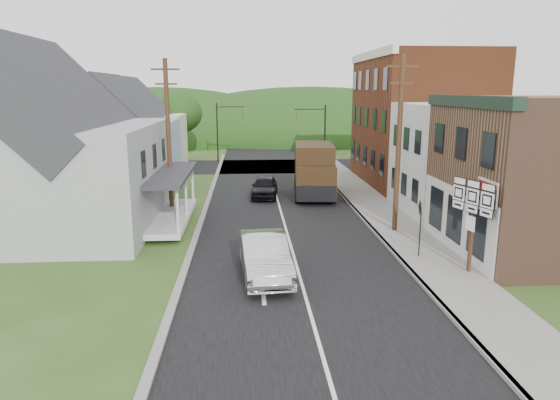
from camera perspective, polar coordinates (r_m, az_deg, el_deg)
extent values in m
plane|color=#2D4719|center=(22.40, 1.59, -6.49)|extent=(120.00, 120.00, 0.00)
cube|color=black|center=(31.99, -0.10, -0.67)|extent=(9.00, 90.00, 0.02)
cube|color=black|center=(48.68, -1.41, 3.88)|extent=(60.00, 9.00, 0.02)
cube|color=slate|center=(31.00, 11.10, -1.19)|extent=(2.80, 55.00, 0.15)
cube|color=slate|center=(30.68, 8.66, -1.24)|extent=(0.20, 55.00, 0.15)
cube|color=slate|center=(30.08, -8.72, -1.55)|extent=(0.30, 55.00, 0.12)
cube|color=brown|center=(25.23, 28.14, 2.39)|extent=(8.00, 8.00, 7.00)
cube|color=silver|center=(31.80, 21.05, 4.37)|extent=(8.00, 7.00, 6.50)
cube|color=brown|center=(40.42, 15.62, 8.80)|extent=(8.00, 12.00, 10.00)
cube|color=#9B9EA0|center=(29.21, -23.76, 2.50)|extent=(10.00, 12.00, 5.50)
cube|color=#90A8C5|center=(39.42, -17.03, 4.97)|extent=(7.00, 8.00, 5.00)
cube|color=beige|center=(48.26, -15.23, 6.37)|extent=(7.00, 8.00, 5.00)
cylinder|color=#472D19|center=(25.89, 13.40, 5.98)|extent=(0.26, 0.26, 9.00)
cube|color=#472D19|center=(25.77, 13.85, 14.63)|extent=(1.60, 0.10, 0.10)
cube|color=#472D19|center=(25.75, 13.76, 12.85)|extent=(1.20, 0.10, 0.10)
cylinder|color=#472D19|center=(29.56, -12.61, 6.79)|extent=(0.26, 0.26, 9.00)
cube|color=#472D19|center=(29.45, -12.98, 14.36)|extent=(1.60, 0.10, 0.10)
cube|color=#472D19|center=(29.43, -12.90, 12.80)|extent=(1.20, 0.10, 0.10)
cylinder|color=black|center=(45.34, 5.14, 7.02)|extent=(0.14, 0.14, 6.00)
cylinder|color=black|center=(44.97, 3.41, 10.32)|extent=(2.80, 0.10, 0.10)
imported|color=olive|center=(44.87, 1.86, 9.44)|extent=(0.16, 0.20, 1.00)
cylinder|color=black|center=(51.85, -7.17, 7.65)|extent=(0.14, 0.14, 6.00)
cylinder|color=black|center=(51.64, -5.68, 10.56)|extent=(2.80, 0.10, 0.10)
imported|color=olive|center=(51.64, -4.31, 9.81)|extent=(0.16, 0.20, 1.00)
cylinder|color=#382616|center=(36.70, -27.89, 2.69)|extent=(0.36, 0.36, 3.92)
ellipsoid|color=#103510|center=(36.39, -28.36, 7.26)|extent=(4.80, 4.80, 4.08)
cylinder|color=#382616|center=(44.72, -26.21, 4.92)|extent=(0.36, 0.36, 4.76)
ellipsoid|color=#103510|center=(44.47, -26.66, 9.47)|extent=(5.80, 5.80, 4.93)
cylinder|color=#382616|center=(53.80, -11.34, 6.57)|extent=(0.36, 0.36, 3.92)
ellipsoid|color=#103510|center=(53.59, -11.47, 9.70)|extent=(4.80, 4.80, 4.08)
ellipsoid|color=#103510|center=(76.46, -2.32, 7.01)|extent=(90.00, 30.00, 16.00)
imported|color=silver|center=(19.86, -1.80, -6.47)|extent=(2.16, 5.17, 1.66)
imported|color=black|center=(34.44, -1.77, 1.51)|extent=(2.07, 4.41, 1.46)
cube|color=black|center=(35.20, 3.89, 3.77)|extent=(3.00, 5.14, 3.26)
cube|color=black|center=(32.41, 4.12, 2.01)|extent=(2.73, 2.01, 2.13)
cube|color=black|center=(32.48, 4.12, 3.64)|extent=(2.47, 1.55, 0.06)
cube|color=black|center=(31.59, 4.19, 0.69)|extent=(2.48, 0.38, 1.01)
cylinder|color=black|center=(32.66, 2.02, 0.50)|extent=(0.40, 1.03, 1.01)
cylinder|color=black|center=(32.78, 6.14, 0.49)|extent=(0.40, 1.03, 1.01)
cylinder|color=black|center=(37.06, 1.91, 1.95)|extent=(0.40, 1.03, 1.01)
cylinder|color=black|center=(37.17, 5.55, 1.93)|extent=(0.40, 1.03, 1.01)
cube|color=#472D19|center=(21.08, 21.11, -2.76)|extent=(0.15, 0.15, 3.79)
cube|color=black|center=(20.77, 21.23, 0.39)|extent=(0.72, 2.07, 0.09)
cube|color=white|center=(20.12, 22.71, 1.31)|extent=(0.21, 0.57, 0.24)
cube|color=white|center=(20.21, 22.59, -0.04)|extent=(0.22, 0.62, 0.59)
cube|color=white|center=(20.31, 22.48, -1.38)|extent=(0.21, 0.57, 0.30)
cube|color=white|center=(20.65, 21.25, 1.70)|extent=(0.21, 0.57, 0.24)
cube|color=white|center=(20.74, 21.14, 0.38)|extent=(0.22, 0.62, 0.59)
cube|color=white|center=(20.84, 21.04, -0.93)|extent=(0.21, 0.57, 0.30)
cube|color=white|center=(21.20, 19.86, 2.07)|extent=(0.21, 0.57, 0.24)
cube|color=white|center=(21.28, 19.76, 0.78)|extent=(0.22, 0.62, 0.59)
cube|color=white|center=(21.38, 19.67, -0.50)|extent=(0.21, 0.57, 0.30)
cube|color=white|center=(20.98, 20.91, -2.51)|extent=(0.17, 0.47, 0.59)
cylinder|color=black|center=(22.57, 15.72, -3.26)|extent=(0.07, 0.07, 2.38)
cube|color=black|center=(22.31, 15.72, -0.82)|extent=(0.09, 0.70, 0.70)
cube|color=yellow|center=(22.31, 15.75, -0.81)|extent=(0.09, 0.63, 0.63)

